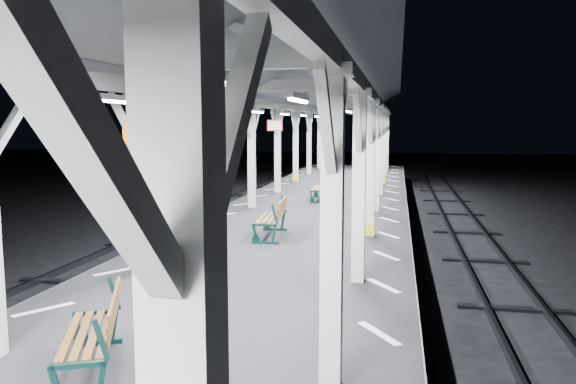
% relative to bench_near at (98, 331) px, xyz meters
% --- Properties ---
extents(ground, '(120.00, 120.00, 0.00)m').
position_rel_bench_near_xyz_m(ground, '(0.57, 6.13, -1.47)').
color(ground, black).
rests_on(ground, ground).
extents(platform, '(6.00, 50.00, 1.00)m').
position_rel_bench_near_xyz_m(platform, '(0.57, 6.13, -0.97)').
color(platform, black).
rests_on(platform, ground).
extents(hazard_stripes_left, '(1.00, 48.00, 0.01)m').
position_rel_bench_near_xyz_m(hazard_stripes_left, '(-1.88, 6.13, -0.46)').
color(hazard_stripes_left, silver).
rests_on(hazard_stripes_left, platform).
extents(hazard_stripes_right, '(1.00, 48.00, 0.01)m').
position_rel_bench_near_xyz_m(hazard_stripes_right, '(3.02, 6.13, -0.46)').
color(hazard_stripes_right, silver).
rests_on(hazard_stripes_right, platform).
extents(track_left, '(2.20, 60.00, 0.16)m').
position_rel_bench_near_xyz_m(track_left, '(-4.43, 6.13, -1.39)').
color(track_left, '#2D2D33').
rests_on(track_left, ground).
extents(track_right, '(2.20, 60.00, 0.16)m').
position_rel_bench_near_xyz_m(track_right, '(5.57, 6.13, -1.39)').
color(track_right, '#2D2D33').
rests_on(track_right, ground).
extents(canopy, '(5.40, 49.00, 4.65)m').
position_rel_bench_near_xyz_m(canopy, '(0.57, 6.12, 3.10)').
color(canopy, beige).
rests_on(canopy, platform).
extents(bench_near, '(1.19, 1.72, 0.88)m').
position_rel_bench_near_xyz_m(bench_near, '(0.00, 0.00, 0.00)').
color(bench_near, '#0D302B').
rests_on(bench_near, platform).
extents(bench_mid, '(0.77, 1.75, 0.92)m').
position_rel_bench_near_xyz_m(bench_mid, '(0.32, 7.58, 0.02)').
color(bench_mid, '#0D302B').
rests_on(bench_mid, platform).
extents(bench_far, '(0.69, 1.62, 0.86)m').
position_rel_bench_near_xyz_m(bench_far, '(0.60, 14.26, -0.01)').
color(bench_far, '#0D302B').
rests_on(bench_far, platform).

